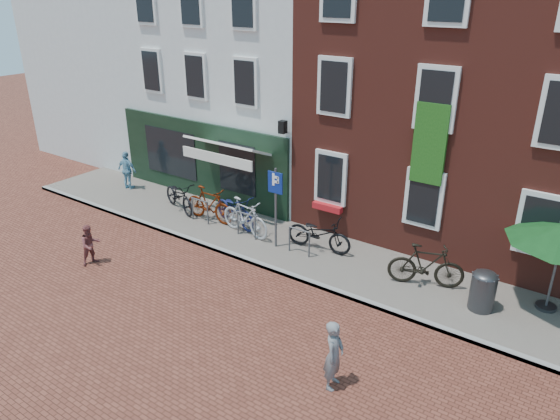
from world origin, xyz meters
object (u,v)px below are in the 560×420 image
Objects in this scene: parking_sign at (275,195)px; cafe_person at (127,170)px; bicycle_2 at (235,210)px; woman at (334,355)px; bicycle_5 at (426,265)px; bicycle_4 at (319,233)px; bicycle_3 at (245,217)px; bicycle_1 at (209,204)px; litter_bin at (483,288)px; boy at (90,245)px; bicycle_0 at (179,196)px.

parking_sign is 7.74m from cafe_person.
cafe_person is at bearing 103.66° from bicycle_2.
bicycle_2 is (-6.41, 4.69, -0.12)m from woman.
bicycle_4 is at bearing 67.12° from bicycle_5.
woman reaches higher than bicycle_3.
bicycle_1 is at bearing 168.21° from cafe_person.
litter_bin is 0.56× the size of bicycle_5.
bicycle_1 is at bearing 87.76° from bicycle_4.
bicycle_4 is at bearing -35.79° from boy.
woman is at bearing 157.14° from bicycle_5.
litter_bin is at bearing -82.06° from bicycle_3.
parking_sign is at bearing -88.98° from bicycle_3.
cafe_person is 6.36m from bicycle_3.
parking_sign reaches higher than woman.
bicycle_2 is at bearing 44.29° from woman.
bicycle_1 reaches higher than litter_bin.
bicycle_3 is (2.58, 3.93, 0.09)m from boy.
woman reaches higher than bicycle_4.
bicycle_1 is (-7.33, 4.45, -0.07)m from woman.
bicycle_3 is (0.71, -0.38, 0.06)m from bicycle_2.
cafe_person reaches higher than bicycle_5.
boy is at bearing -158.29° from litter_bin.
parking_sign is 1.68× the size of cafe_person.
bicycle_2 is 1.03× the size of bicycle_5.
bicycle_5 reaches higher than bicycle_2.
bicycle_0 is 1.03× the size of bicycle_1.
bicycle_3 is (6.33, -0.57, -0.16)m from cafe_person.
bicycle_2 is 3.22m from bicycle_4.
bicycle_0 is at bearing 53.48° from woman.
bicycle_0 is at bearing 86.07° from bicycle_4.
bicycle_5 is (-1.55, 0.26, 0.02)m from litter_bin.
boy is 5.87m from cafe_person.
bicycle_1 is at bearing 70.68° from bicycle_5.
parking_sign is 2.08× the size of boy.
bicycle_1 is 7.52m from bicycle_5.
bicycle_1 reaches higher than bicycle_2.
woman is 7.14m from bicycle_3.
bicycle_5 is (3.37, -0.13, 0.06)m from bicycle_4.
bicycle_4 is at bearing 175.42° from litter_bin.
bicycle_3 is 1.00× the size of bicycle_5.
parking_sign reaches higher than bicycle_3.
boy is (-8.27, 0.38, -0.15)m from woman.
litter_bin is 0.55× the size of bicycle_4.
boy is at bearing 123.33° from cafe_person.
woman is 8.58m from bicycle_1.
bicycle_4 is at bearing -72.45° from bicycle_3.
bicycle_4 is 1.03× the size of bicycle_5.
cafe_person reaches higher than bicycle_3.
parking_sign is at bearing -96.57° from bicycle_1.
bicycle_3 reaches higher than bicycle_0.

